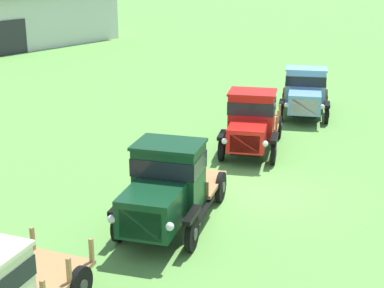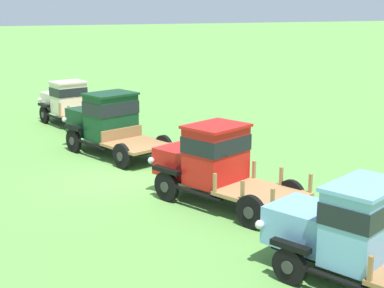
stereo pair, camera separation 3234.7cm
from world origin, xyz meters
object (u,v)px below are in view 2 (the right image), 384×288
object	(u,v)px
vintage_truck_second_in_line	(107,121)
vintage_truck_foreground_near	(67,102)
vintage_truck_midrow_center	(212,161)
vintage_truck_far_side	(355,232)

from	to	relation	value
vintage_truck_second_in_line	vintage_truck_foreground_near	bearing A→B (deg)	-173.13
vintage_truck_midrow_center	vintage_truck_far_side	world-z (taller)	vintage_truck_midrow_center
vintage_truck_second_in_line	vintage_truck_far_side	xyz separation A→B (m)	(12.11, 2.55, -0.13)
vintage_truck_midrow_center	vintage_truck_far_side	bearing A→B (deg)	8.88
vintage_truck_foreground_near	vintage_truck_far_side	distance (m)	18.22
vintage_truck_midrow_center	vintage_truck_far_side	size ratio (longest dim) A/B	0.96
vintage_truck_foreground_near	vintage_truck_midrow_center	bearing A→B (deg)	10.92
vintage_truck_foreground_near	vintage_truck_second_in_line	distance (m)	5.86
vintage_truck_second_in_line	vintage_truck_far_side	world-z (taller)	vintage_truck_second_in_line
vintage_truck_second_in_line	vintage_truck_far_side	bearing A→B (deg)	11.90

